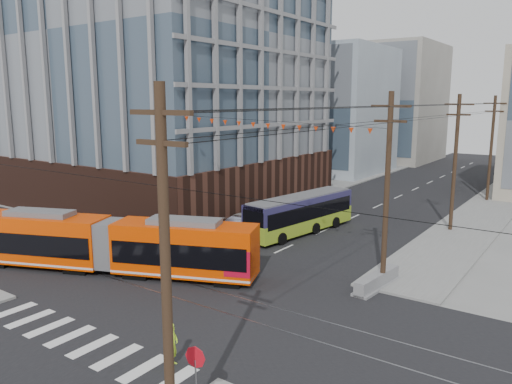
% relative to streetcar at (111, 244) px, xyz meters
% --- Properties ---
extents(ground, '(160.00, 160.00, 0.00)m').
position_rel_streetcar_xyz_m(ground, '(6.20, -3.78, -1.76)').
color(ground, slate).
extents(office_building, '(30.00, 25.00, 28.60)m').
position_rel_streetcar_xyz_m(office_building, '(-15.80, 19.22, 12.54)').
color(office_building, '#381E16').
rests_on(office_building, ground).
extents(bg_bldg_nw_near, '(18.00, 16.00, 18.00)m').
position_rel_streetcar_xyz_m(bg_bldg_nw_near, '(-10.80, 48.22, 7.24)').
color(bg_bldg_nw_near, '#8C99A5').
rests_on(bg_bldg_nw_near, ground).
extents(bg_bldg_nw_far, '(16.00, 18.00, 20.00)m').
position_rel_streetcar_xyz_m(bg_bldg_nw_far, '(-7.80, 68.22, 8.24)').
color(bg_bldg_nw_far, gray).
rests_on(bg_bldg_nw_far, ground).
extents(utility_pole_near, '(0.30, 0.30, 11.00)m').
position_rel_streetcar_xyz_m(utility_pole_near, '(14.70, -9.78, 3.74)').
color(utility_pole_near, black).
rests_on(utility_pole_near, ground).
extents(streetcar, '(17.91, 9.19, 3.52)m').
position_rel_streetcar_xyz_m(streetcar, '(0.00, 0.00, 0.00)').
color(streetcar, '#DF3900').
rests_on(streetcar, ground).
extents(city_bus, '(3.99, 11.29, 3.13)m').
position_rel_streetcar_xyz_m(city_bus, '(4.91, 14.83, -0.19)').
color(city_bus, '#25224A').
rests_on(city_bus, ground).
extents(parked_car_silver, '(1.63, 4.36, 1.42)m').
position_rel_streetcar_xyz_m(parked_car_silver, '(1.21, 12.08, -1.05)').
color(parked_car_silver, '#8B8EA1').
rests_on(parked_car_silver, ground).
extents(parked_car_white, '(1.93, 4.39, 1.25)m').
position_rel_streetcar_xyz_m(parked_car_white, '(0.26, 13.51, -1.13)').
color(parked_car_white, silver).
rests_on(parked_car_white, ground).
extents(parked_car_grey, '(2.45, 4.41, 1.17)m').
position_rel_streetcar_xyz_m(parked_car_grey, '(0.78, 21.59, -1.18)').
color(parked_car_grey, '#595959').
rests_on(parked_car_grey, ground).
extents(pedestrian, '(0.68, 0.79, 1.83)m').
position_rel_streetcar_xyz_m(pedestrian, '(10.99, -5.94, -0.85)').
color(pedestrian, '#C7FF2D').
rests_on(pedestrian, ground).
extents(jersey_barrier, '(1.37, 4.30, 0.85)m').
position_rel_streetcar_xyz_m(jersey_barrier, '(14.50, 6.89, -1.34)').
color(jersey_barrier, gray).
rests_on(jersey_barrier, ground).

